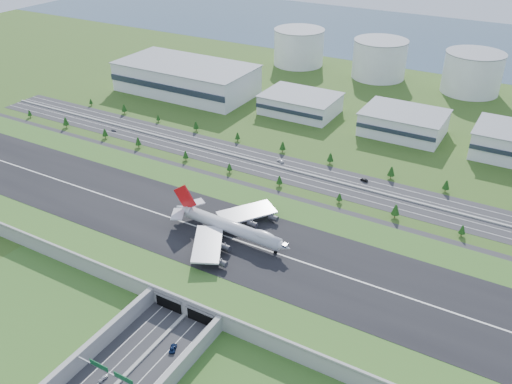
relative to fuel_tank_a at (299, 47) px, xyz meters
The scene contains 18 objects.
ground 332.88m from the fuel_tank_a, 68.84° to the right, with size 1200.00×1200.00×0.00m, color #304716.
airfield_deck 332.76m from the fuel_tank_a, 68.84° to the right, with size 520.00×100.00×9.20m.
sign_gantry_near 422.58m from the fuel_tank_a, 73.50° to the right, with size 38.70×0.70×9.80m.
north_expressway 246.84m from the fuel_tank_a, 60.83° to the right, with size 560.00×36.00×0.12m, color #28282B.
tree_row 247.73m from the fuel_tank_a, 60.40° to the right, with size 503.94×48.69×8.49m.
hangar_west 134.72m from the fuel_tank_a, 111.80° to the right, with size 120.00×60.00×25.00m, color silver.
hangar_mid_a 134.54m from the fuel_tank_a, 63.43° to the right, with size 58.00×42.00×15.00m, color silver.
hangar_mid_b 188.43m from the fuel_tank_a, 39.61° to the right, with size 58.00×42.00×17.00m, color silver.
fuel_tank_a is the anchor object (origin of this frame).
fuel_tank_b 85.00m from the fuel_tank_a, ahead, with size 50.00×50.00×35.00m, color silver.
fuel_tank_c 170.00m from the fuel_tank_a, ahead, with size 50.00×50.00×35.00m, color silver.
bay_water 208.82m from the fuel_tank_a, 54.78° to the left, with size 1200.00×260.00×0.06m, color #314B5F.
boeing_747 328.44m from the fuel_tank_a, 70.13° to the right, with size 70.70×66.71×21.84m.
car_0 420.34m from the fuel_tank_a, 74.28° to the right, with size 1.59×3.94×1.34m, color silver.
car_2 400.12m from the fuel_tank_a, 71.37° to the right, with size 2.53×5.49×1.53m, color #0B1839.
car_4 229.79m from the fuel_tank_a, 101.61° to the right, with size 1.60×3.96×1.35m, color #5D5C61.
car_5 252.39m from the fuel_tank_a, 54.55° to the right, with size 1.76×5.04×1.66m, color black.
car_7 225.80m from the fuel_tank_a, 67.12° to the right, with size 2.26×5.57×1.62m, color white.
Camera 1 is at (115.49, -189.37, 165.62)m, focal length 38.00 mm.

